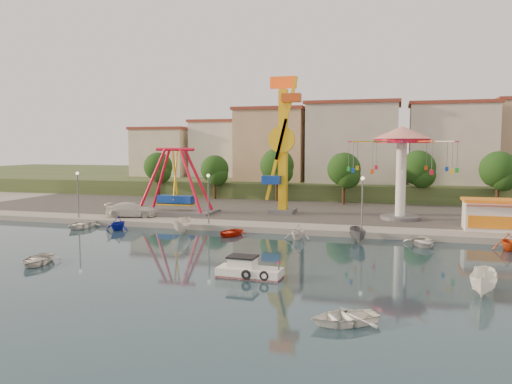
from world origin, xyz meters
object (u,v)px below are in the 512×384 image
(kamikaze_tower, at_px, (284,148))
(rowboat_a, at_px, (37,259))
(skiff, at_px, (484,283))
(pirate_ship_ride, at_px, (175,182))
(wave_swinger, at_px, (402,152))
(van, at_px, (131,210))
(cabin_motorboat, at_px, (248,271))

(kamikaze_tower, bearing_deg, rowboat_a, -113.87)
(skiff, bearing_deg, pirate_ship_ride, 154.60)
(wave_swinger, xyz_separation_m, rowboat_a, (-26.16, -27.06, -7.81))
(rowboat_a, height_order, van, van)
(wave_swinger, distance_m, van, 31.47)
(wave_swinger, relative_size, van, 2.02)
(cabin_motorboat, relative_size, van, 0.78)
(kamikaze_tower, xyz_separation_m, rowboat_a, (-12.49, -28.23, -8.21))
(kamikaze_tower, bearing_deg, wave_swinger, -4.86)
(rowboat_a, distance_m, van, 20.98)
(cabin_motorboat, xyz_separation_m, skiff, (14.64, -0.09, 0.35))
(pirate_ship_ride, xyz_separation_m, skiff, (31.45, -24.81, -3.63))
(wave_swinger, distance_m, cabin_motorboat, 29.07)
(wave_swinger, bearing_deg, rowboat_a, -134.03)
(pirate_ship_ride, bearing_deg, skiff, -38.27)
(skiff, bearing_deg, rowboat_a, -165.67)
(rowboat_a, xyz_separation_m, skiff, (30.86, 0.78, 0.38))
(cabin_motorboat, distance_m, van, 28.18)
(wave_swinger, xyz_separation_m, cabin_motorboat, (-9.94, -26.19, -7.78))
(pirate_ship_ride, height_order, rowboat_a, pirate_ship_ride)
(cabin_motorboat, xyz_separation_m, rowboat_a, (-16.23, -0.88, -0.02))
(pirate_ship_ride, relative_size, skiff, 2.53)
(rowboat_a, height_order, skiff, skiff)
(wave_swinger, xyz_separation_m, skiff, (4.70, -26.28, -7.43))
(kamikaze_tower, relative_size, wave_swinger, 1.42)
(pirate_ship_ride, bearing_deg, van, -123.46)
(rowboat_a, bearing_deg, pirate_ship_ride, 76.59)
(pirate_ship_ride, bearing_deg, wave_swinger, 3.15)
(wave_swinger, bearing_deg, skiff, -79.86)
(pirate_ship_ride, height_order, cabin_motorboat, pirate_ship_ride)
(cabin_motorboat, relative_size, skiff, 1.13)
(van, bearing_deg, rowboat_a, 174.27)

